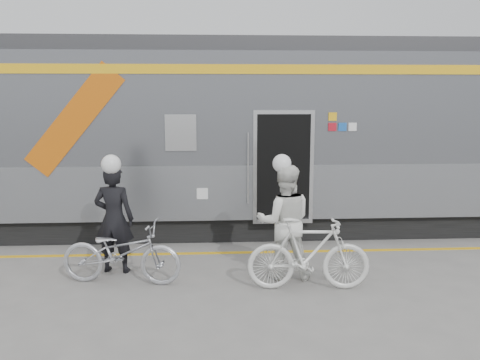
{
  "coord_description": "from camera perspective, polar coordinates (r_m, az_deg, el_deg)",
  "views": [
    {
      "loc": [
        -0.81,
        -7.13,
        2.98
      ],
      "look_at": [
        -0.3,
        1.6,
        1.5
      ],
      "focal_mm": 38.0,
      "sensor_mm": 36.0,
      "label": 1
    }
  ],
  "objects": [
    {
      "name": "ground",
      "position": [
        7.77,
        2.97,
        -12.97
      ],
      "size": [
        90.0,
        90.0,
        0.0
      ],
      "primitive_type": "plane",
      "color": "slate",
      "rests_on": "ground"
    },
    {
      "name": "woman",
      "position": [
        8.29,
        5.01,
        -4.7
      ],
      "size": [
        0.95,
        0.76,
        1.87
      ],
      "primitive_type": "imported",
      "rotation": [
        0.0,
        0.0,
        3.08
      ],
      "color": "white",
      "rests_on": "ground"
    },
    {
      "name": "safety_strip",
      "position": [
        9.78,
        1.58,
        -8.11
      ],
      "size": [
        24.0,
        0.12,
        0.01
      ],
      "primitive_type": "cube",
      "color": "gold",
      "rests_on": "ground"
    },
    {
      "name": "man",
      "position": [
        8.79,
        -13.96,
        -4.25
      ],
      "size": [
        0.73,
        0.54,
        1.84
      ],
      "primitive_type": "imported",
      "rotation": [
        0.0,
        0.0,
        2.98
      ],
      "color": "black",
      "rests_on": "ground"
    },
    {
      "name": "bicycle_left",
      "position": [
        8.34,
        -13.17,
        -7.92
      ],
      "size": [
        2.01,
        0.98,
        1.01
      ],
      "primitive_type": "imported",
      "rotation": [
        0.0,
        0.0,
        1.41
      ],
      "color": "#B9BBC2",
      "rests_on": "ground"
    },
    {
      "name": "helmet_man",
      "position": [
        8.6,
        -14.25,
        2.75
      ],
      "size": [
        0.32,
        0.32,
        0.32
      ],
      "primitive_type": "sphere",
      "color": "white",
      "rests_on": "man"
    },
    {
      "name": "train",
      "position": [
        11.39,
        -7.19,
        4.87
      ],
      "size": [
        24.0,
        3.17,
        4.1
      ],
      "color": "black",
      "rests_on": "ground"
    },
    {
      "name": "helmet_woman",
      "position": [
        8.09,
        5.12,
        2.78
      ],
      "size": [
        0.3,
        0.3,
        0.3
      ],
      "primitive_type": "sphere",
      "color": "white",
      "rests_on": "woman"
    },
    {
      "name": "bicycle_right",
      "position": [
        7.92,
        7.72,
        -8.22
      ],
      "size": [
        1.92,
        0.64,
        1.14
      ],
      "primitive_type": "imported",
      "rotation": [
        0.0,
        0.0,
        1.51
      ],
      "color": "silver",
      "rests_on": "ground"
    }
  ]
}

